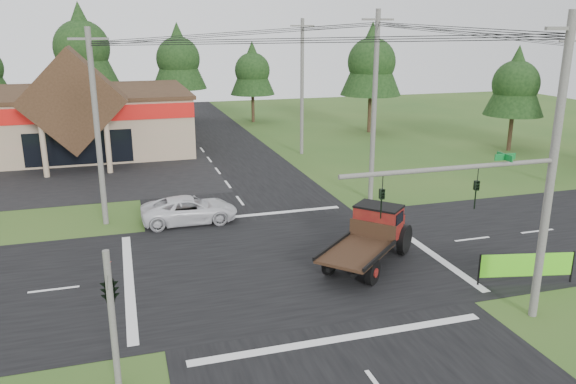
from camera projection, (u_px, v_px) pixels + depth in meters
name	position (u px, v px, depth m)	size (l,w,h in m)	color
ground	(285.00, 262.00, 25.97)	(120.00, 120.00, 0.00)	#2C4F1C
road_ns	(285.00, 262.00, 25.97)	(12.00, 120.00, 0.02)	black
road_ew	(285.00, 262.00, 25.97)	(120.00, 12.00, 0.02)	black
parking_apron	(19.00, 182.00, 39.54)	(28.00, 14.00, 0.02)	black
cvs_building	(11.00, 121.00, 48.00)	(30.40, 18.20, 9.19)	tan
traffic_signal_mast	(507.00, 208.00, 19.45)	(8.12, 0.24, 7.00)	#595651
traffic_signal_corner	(108.00, 277.00, 16.17)	(0.53, 2.48, 4.40)	#595651
utility_pole_nr	(552.00, 170.00, 19.58)	(2.00, 0.30, 11.00)	#595651
utility_pole_nw	(97.00, 127.00, 29.59)	(2.00, 0.30, 10.50)	#595651
utility_pole_ne	(374.00, 106.00, 33.89)	(2.00, 0.30, 11.50)	#595651
utility_pole_far	(563.00, 108.00, 37.96)	(2.00, 0.30, 10.20)	#595651
utility_pole_n	(302.00, 86.00, 46.79)	(2.00, 0.30, 11.20)	#595651
tree_row_c	(81.00, 45.00, 58.42)	(7.28, 7.28, 13.13)	#332316
tree_row_d	(178.00, 57.00, 62.49)	(6.16, 6.16, 11.11)	#332316
tree_row_e	(252.00, 69.00, 63.25)	(5.04, 5.04, 9.09)	#332316
tree_side_ne	(372.00, 60.00, 56.46)	(6.16, 6.16, 11.11)	#332316
tree_side_e_near	(516.00, 81.00, 48.03)	(5.04, 5.04, 9.09)	#332316
antique_flatbed_truck	(368.00, 239.00, 25.31)	(2.34, 6.14, 2.57)	#590C10
roadside_banner	(526.00, 268.00, 23.57)	(4.16, 0.12, 1.42)	#53C71A
white_pickup	(190.00, 210.00, 31.12)	(2.43, 5.26, 1.46)	silver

